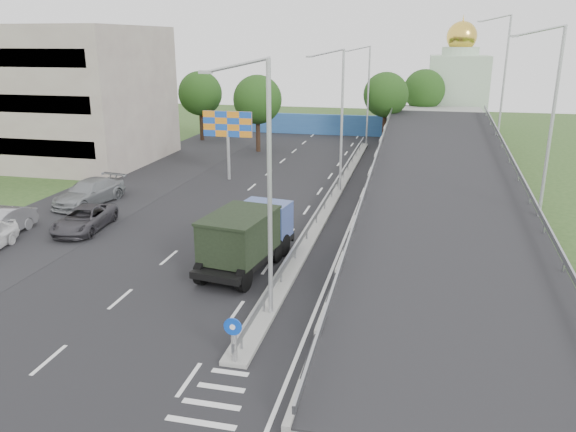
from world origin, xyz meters
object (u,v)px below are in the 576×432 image
(billboard, at_px, (228,128))
(parked_car_d, at_px, (89,192))
(sign_bollard, at_px, (234,339))
(dump_truck, at_px, (247,235))
(lamp_post_near, at_px, (265,178))
(parked_car_c, at_px, (84,219))
(lamp_post_far, at_px, (367,90))
(church, at_px, (457,86))
(lamp_post_mid, at_px, (339,114))

(billboard, xyz_separation_m, parked_car_d, (-7.05, -8.93, -3.35))
(sign_bollard, distance_m, dump_truck, 8.97)
(lamp_post_near, height_order, parked_car_c, lamp_post_near)
(lamp_post_far, height_order, parked_car_c, lamp_post_far)
(church, relative_size, parked_car_c, 2.75)
(lamp_post_near, bearing_deg, church, 79.62)
(sign_bollard, relative_size, dump_truck, 0.24)
(dump_truck, bearing_deg, billboard, 120.11)
(church, relative_size, parked_car_d, 2.40)
(parked_car_c, bearing_deg, lamp_post_mid, 36.19)
(lamp_post_near, height_order, dump_truck, lamp_post_near)
(parked_car_c, bearing_deg, dump_truck, -21.66)
(church, bearing_deg, billboard, -120.70)
(church, bearing_deg, parked_car_d, -122.48)
(lamp_post_near, bearing_deg, sign_bollard, -91.64)
(church, height_order, parked_car_d, church)
(sign_bollard, height_order, church, church)
(sign_bollard, bearing_deg, lamp_post_far, 89.86)
(sign_bollard, bearing_deg, lamp_post_mid, 89.74)
(lamp_post_mid, bearing_deg, parked_car_d, -156.80)
(parked_car_c, bearing_deg, billboard, 67.42)
(lamp_post_mid, xyz_separation_m, lamp_post_far, (0.00, 20.00, 0.00))
(lamp_post_mid, height_order, parked_car_d, lamp_post_mid)
(billboard, height_order, dump_truck, billboard)
(dump_truck, bearing_deg, lamp_post_mid, 89.82)
(sign_bollard, height_order, billboard, billboard)
(billboard, height_order, parked_car_c, billboard)
(lamp_post_near, xyz_separation_m, billboard, (-9.11, 22.00, -1.62))
(parked_car_c, bearing_deg, parked_car_d, 113.43)
(lamp_post_mid, bearing_deg, parked_car_c, -138.18)
(lamp_post_far, bearing_deg, billboard, -116.84)
(lamp_post_mid, height_order, billboard, lamp_post_mid)
(sign_bollard, relative_size, lamp_post_far, 0.17)
(lamp_post_near, xyz_separation_m, parked_car_d, (-16.16, 13.07, -4.97))
(sign_bollard, bearing_deg, parked_car_d, 133.52)
(lamp_post_mid, relative_size, dump_truck, 1.42)
(lamp_post_mid, xyz_separation_m, dump_truck, (-2.28, -15.14, -4.15))
(billboard, relative_size, parked_car_c, 1.09)
(church, relative_size, dump_truck, 1.95)
(lamp_post_mid, xyz_separation_m, parked_car_c, (-13.36, -11.96, -5.11))
(lamp_post_far, distance_m, parked_car_d, 31.79)
(dump_truck, bearing_deg, lamp_post_near, -56.46)
(church, distance_m, parked_car_c, 51.71)
(lamp_post_near, distance_m, lamp_post_far, 40.00)
(parked_car_c, relative_size, parked_car_d, 0.87)
(church, height_order, parked_car_c, church)
(lamp_post_mid, xyz_separation_m, church, (9.89, 34.00, -0.50))
(lamp_post_far, bearing_deg, parked_car_c, -112.69)
(church, xyz_separation_m, dump_truck, (-12.17, -49.14, -3.65))
(lamp_post_far, xyz_separation_m, billboard, (-9.11, -18.00, -1.62))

